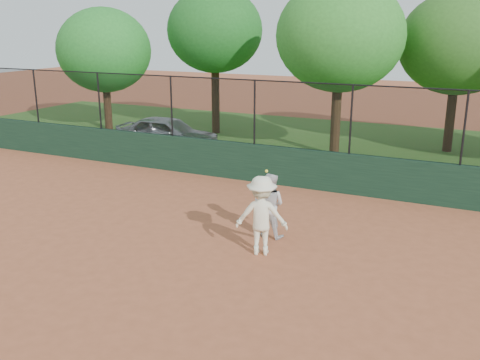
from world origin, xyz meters
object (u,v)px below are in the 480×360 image
at_px(player_main, 262,215).
at_px(tree_0, 104,50).
at_px(player_second, 269,205).
at_px(tree_1, 215,31).
at_px(parked_car, 167,134).
at_px(tree_2, 340,36).
at_px(tree_3, 459,43).

height_order(player_main, tree_0, tree_0).
xyz_separation_m(player_second, tree_1, (-6.93, 10.50, 3.76)).
relative_size(parked_car, player_main, 2.03).
height_order(player_second, tree_1, tree_1).
distance_m(parked_car, tree_2, 7.44).
height_order(parked_car, player_second, player_second).
bearing_deg(tree_3, tree_0, -171.55).
distance_m(parked_car, player_second, 9.42).
distance_m(parked_car, tree_3, 11.50).
height_order(player_second, tree_2, tree_2).
bearing_deg(parked_car, tree_3, -69.69).
xyz_separation_m(player_main, tree_2, (-1.04, 9.53, 3.52)).
xyz_separation_m(tree_1, tree_3, (9.93, 0.62, -0.41)).
relative_size(parked_car, tree_0, 0.73).
height_order(parked_car, tree_3, tree_3).
distance_m(player_main, tree_2, 10.21).
relative_size(player_main, tree_3, 0.33).
bearing_deg(tree_1, tree_3, 3.58).
bearing_deg(parked_car, tree_1, -4.85).
xyz_separation_m(player_second, tree_3, (3.01, 11.12, 3.35)).
relative_size(tree_0, tree_3, 0.92).
bearing_deg(parked_car, player_second, -137.93).
bearing_deg(player_second, tree_1, -56.42).
bearing_deg(player_main, tree_1, 121.92).
bearing_deg(parked_car, player_main, -141.08).
bearing_deg(tree_2, parked_car, -160.62).
height_order(tree_0, tree_1, tree_1).
bearing_deg(tree_1, player_second, -56.58).
relative_size(player_second, player_main, 0.76).
relative_size(tree_0, tree_2, 0.87).
distance_m(tree_0, tree_3, 14.96).
relative_size(player_main, tree_2, 0.31).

